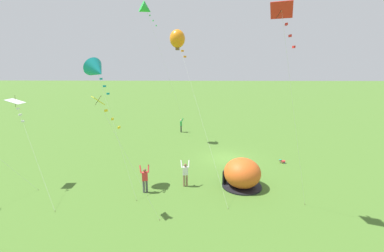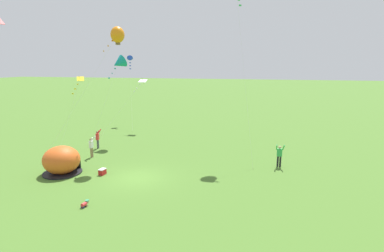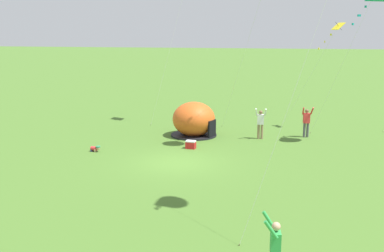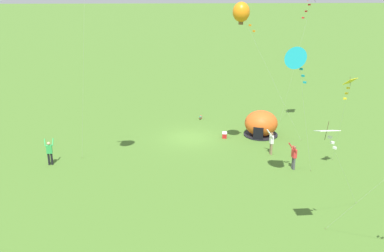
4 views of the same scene
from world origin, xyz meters
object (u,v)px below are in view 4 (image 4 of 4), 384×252
(popup_tent, at_px, (261,124))
(kite_yellow, at_px, (349,86))
(kite_orange, at_px, (241,12))
(cooler_box, at_px, (225,135))
(kite_red, at_px, (312,1))
(toddler_crawling, at_px, (201,117))
(person_watching_sky, at_px, (294,156))
(kite_white, at_px, (328,134))
(person_flying_kite, at_px, (271,142))
(kite_teal, at_px, (299,61))
(person_far_back, at_px, (50,152))

(popup_tent, xyz_separation_m, kite_yellow, (-3.70, 8.20, 5.25))
(popup_tent, height_order, kite_orange, kite_orange)
(cooler_box, distance_m, kite_red, 12.52)
(kite_red, bearing_deg, toddler_crawling, -21.96)
(person_watching_sky, xyz_separation_m, kite_red, (-2.56, -7.71, 9.72))
(person_watching_sky, relative_size, kite_red, 0.17)
(kite_white, height_order, kite_yellow, kite_yellow)
(popup_tent, bearing_deg, kite_white, 90.43)
(popup_tent, height_order, person_flying_kite, popup_tent)
(toddler_crawling, bearing_deg, popup_tent, 137.56)
(kite_white, bearing_deg, kite_teal, -89.31)
(toddler_crawling, height_order, kite_teal, kite_teal)
(person_far_back, bearing_deg, person_watching_sky, 175.67)
(kite_white, bearing_deg, kite_yellow, -116.15)
(cooler_box, height_order, kite_white, kite_white)
(kite_red, xyz_separation_m, kite_teal, (3.57, 10.79, -2.57))
(person_watching_sky, relative_size, kite_white, 0.29)
(person_far_back, relative_size, person_watching_sky, 1.00)
(kite_red, bearing_deg, popup_tent, 15.25)
(toddler_crawling, bearing_deg, person_watching_sky, 117.75)
(popup_tent, xyz_separation_m, toddler_crawling, (4.78, -4.37, -0.82))
(toddler_crawling, height_order, person_flying_kite, person_flying_kite)
(cooler_box, height_order, person_flying_kite, person_flying_kite)
(kite_white, xyz_separation_m, kite_teal, (0.07, -5.70, 2.28))
(toddler_crawling, xyz_separation_m, person_flying_kite, (-4.82, 8.41, 0.82))
(person_flying_kite, bearing_deg, kite_teal, 90.05)
(cooler_box, xyz_separation_m, kite_white, (-3.17, 15.03, 5.65))
(kite_orange, distance_m, kite_teal, 6.17)
(kite_orange, bearing_deg, kite_teal, 117.67)
(kite_teal, xyz_separation_m, kite_yellow, (-3.65, -1.60, -1.90))
(person_far_back, height_order, person_flying_kite, same)
(toddler_crawling, distance_m, person_far_back, 14.81)
(person_watching_sky, height_order, kite_orange, kite_orange)
(toddler_crawling, distance_m, kite_white, 21.24)
(kite_red, height_order, kite_yellow, kite_red)
(person_watching_sky, bearing_deg, kite_orange, -28.69)
(kite_white, relative_size, kite_orange, 0.59)
(kite_teal, bearing_deg, cooler_box, -71.63)
(kite_white, bearing_deg, kite_red, -101.99)
(toddler_crawling, height_order, kite_red, kite_red)
(cooler_box, relative_size, person_watching_sky, 0.30)
(kite_orange, bearing_deg, popup_tent, -119.14)
(person_far_back, distance_m, kite_yellow, 20.42)
(cooler_box, height_order, toddler_crawling, cooler_box)
(person_far_back, relative_size, person_flying_kite, 1.00)
(person_far_back, xyz_separation_m, kite_orange, (-13.22, -0.73, 9.39))
(cooler_box, height_order, kite_orange, kite_orange)
(cooler_box, relative_size, kite_teal, 0.06)
(popup_tent, bearing_deg, toddler_crawling, -42.44)
(cooler_box, bearing_deg, popup_tent, -171.20)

